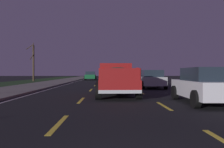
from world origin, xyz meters
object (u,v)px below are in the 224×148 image
Objects in this scene: pickup_truck at (116,79)px; sedan_white at (205,85)px; sedan_silver at (151,79)px; bare_tree_far at (33,62)px; sedan_green at (90,76)px.

pickup_truck is 1.24× the size of sedan_white.
pickup_truck reaches higher than sedan_silver.
sedan_white is 0.74× the size of bare_tree_far.
bare_tree_far is (23.88, 11.93, 1.98)m from pickup_truck.
pickup_truck is at bearing -173.27° from sedan_green.
bare_tree_far reaches higher than sedan_white.
pickup_truck reaches higher than sedan_white.
sedan_green is at bearing 12.25° from sedan_white.
sedan_white is at bearing -167.75° from sedan_green.
sedan_green is 10.55m from bare_tree_far.
sedan_silver is 0.74× the size of bare_tree_far.
bare_tree_far is at bearing 26.54° from pickup_truck.
sedan_white is (-33.37, -7.24, 0.00)m from sedan_green.
bare_tree_far is (17.11, 15.18, 2.18)m from sedan_silver.
pickup_truck is 5.10m from sedan_white.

